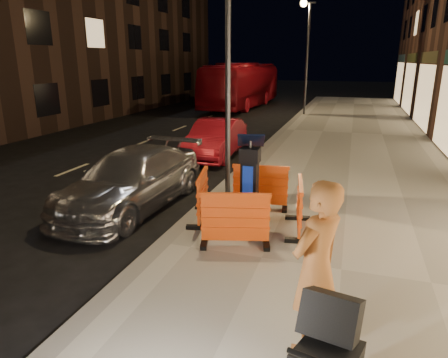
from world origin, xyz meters
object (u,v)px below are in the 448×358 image
(bus_doubledecker, at_px, (242,107))
(barrier_back, at_px, (260,187))
(barrier_kerbside, at_px, (203,196))
(car_red, at_px, (216,157))
(parking_kiosk, at_px, (250,183))
(barrier_front, at_px, (235,219))
(man, at_px, (316,269))
(barrier_bldgside, at_px, (299,207))
(car_silver, at_px, (133,207))

(bus_doubledecker, bearing_deg, barrier_back, -71.73)
(barrier_kerbside, height_order, car_red, barrier_kerbside)
(car_red, bearing_deg, bus_doubledecker, 99.73)
(parking_kiosk, relative_size, barrier_kerbside, 1.40)
(barrier_front, relative_size, bus_doubledecker, 0.11)
(bus_doubledecker, height_order, man, man)
(barrier_kerbside, bearing_deg, barrier_bldgside, -102.69)
(barrier_front, height_order, car_silver, barrier_front)
(parking_kiosk, height_order, barrier_kerbside, parking_kiosk)
(parking_kiosk, bearing_deg, car_silver, 159.20)
(parking_kiosk, distance_m, barrier_kerbside, 1.02)
(barrier_kerbside, distance_m, man, 4.02)
(parking_kiosk, xyz_separation_m, car_silver, (-2.84, 0.51, -0.99))
(barrier_back, xyz_separation_m, car_red, (-2.62, 4.73, -0.62))
(barrier_back, bearing_deg, parking_kiosk, -97.69)
(parking_kiosk, bearing_deg, barrier_kerbside, 169.31)
(parking_kiosk, height_order, man, man)
(barrier_back, relative_size, man, 0.62)
(man, bearing_deg, car_silver, -98.24)
(barrier_bldgside, xyz_separation_m, man, (0.56, -3.14, 0.50))
(barrier_back, height_order, car_silver, barrier_back)
(bus_doubledecker, relative_size, man, 5.55)
(car_silver, relative_size, man, 2.26)
(car_silver, xyz_separation_m, car_red, (0.21, 5.17, 0.00))
(parking_kiosk, relative_size, barrier_back, 1.40)
(car_silver, height_order, car_red, car_silver)
(barrier_front, height_order, barrier_bldgside, same)
(car_silver, bearing_deg, car_red, 91.20)
(barrier_back, bearing_deg, barrier_kerbside, -142.69)
(bus_doubledecker, bearing_deg, car_silver, -79.88)
(barrier_back, bearing_deg, barrier_bldgside, -52.69)
(barrier_back, xyz_separation_m, car_silver, (-2.84, -0.44, -0.62))
(barrier_bldgside, relative_size, car_red, 0.31)
(car_red, bearing_deg, man, -67.02)
(man, bearing_deg, barrier_kerbside, -110.19)
(barrier_bldgside, relative_size, man, 0.62)
(bus_doubledecker, bearing_deg, parking_kiosk, -72.45)
(barrier_front, distance_m, barrier_kerbside, 1.34)
(barrier_kerbside, height_order, bus_doubledecker, bus_doubledecker)
(barrier_back, bearing_deg, car_silver, -178.79)
(car_silver, height_order, man, man)
(car_silver, bearing_deg, barrier_front, -23.61)
(barrier_front, relative_size, barrier_bldgside, 1.00)
(parking_kiosk, distance_m, car_red, 6.34)
(parking_kiosk, xyz_separation_m, barrier_front, (0.00, -0.95, -0.37))
(parking_kiosk, bearing_deg, barrier_bldgside, -10.69)
(barrier_back, height_order, bus_doubledecker, bus_doubledecker)
(car_red, height_order, bus_doubledecker, bus_doubledecker)
(barrier_kerbside, distance_m, bus_doubledecker, 20.93)
(barrier_bldgside, bearing_deg, barrier_front, 126.31)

